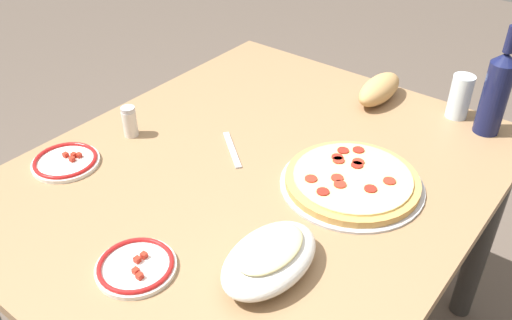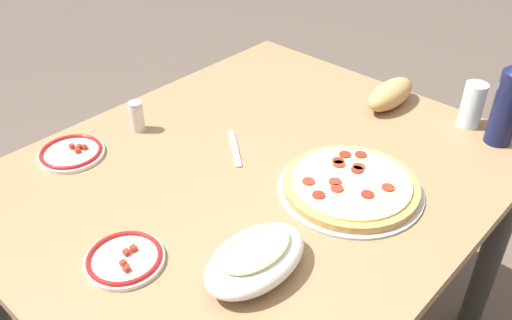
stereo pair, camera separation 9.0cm
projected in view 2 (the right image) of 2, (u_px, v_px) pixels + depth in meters
The scene contains 10 objects.
dining_table at pixel (256, 203), 1.44m from camera, with size 1.27×1.05×0.74m.
pepperoni_pizza at pixel (351, 186), 1.30m from camera, with size 0.35×0.35×0.03m.
baked_pasta_dish at pixel (255, 257), 1.07m from camera, with size 0.24×0.15×0.08m.
wine_bottle at pixel (508, 101), 1.41m from camera, with size 0.07×0.07×0.31m.
water_glass at pixel (472, 105), 1.52m from camera, with size 0.06×0.06×0.13m, color silver.
side_plate_near at pixel (71, 153), 1.42m from camera, with size 0.17×0.17×0.02m.
side_plate_far at pixel (125, 259), 1.11m from camera, with size 0.16×0.16×0.02m.
bread_loaf at pixel (391, 94), 1.62m from camera, with size 0.20×0.09×0.08m, color tan.
spice_shaker at pixel (137, 116), 1.51m from camera, with size 0.04×0.04×0.09m.
fork_right at pixel (235, 149), 1.45m from camera, with size 0.17×0.02×0.01m, color #B7B7BC.
Camera 2 is at (-0.82, -0.75, 1.55)m, focal length 38.26 mm.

